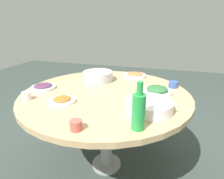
{
  "coord_description": "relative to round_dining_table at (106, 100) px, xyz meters",
  "views": [
    {
      "loc": [
        -0.45,
        1.34,
        1.29
      ],
      "look_at": [
        -0.05,
        -0.01,
        0.77
      ],
      "focal_mm": 29.89,
      "sensor_mm": 36.0,
      "label": 1
    }
  ],
  "objects": [
    {
      "name": "tea_cup_side",
      "position": [
        0.51,
        0.32,
        0.1
      ],
      "size": [
        0.06,
        0.06,
        0.06
      ],
      "primitive_type": "cylinder",
      "color": "white",
      "rests_on": "round_dining_table"
    },
    {
      "name": "soup_bowl",
      "position": [
        -0.38,
        0.24,
        0.11
      ],
      "size": [
        0.33,
        0.3,
        0.07
      ],
      "color": "white",
      "rests_on": "round_dining_table"
    },
    {
      "name": "rice_bowl",
      "position": [
        0.17,
        -0.28,
        0.12
      ],
      "size": [
        0.29,
        0.29,
        0.1
      ],
      "color": "#B2B5BA",
      "rests_on": "round_dining_table"
    },
    {
      "name": "tea_cup_near",
      "position": [
        -0.03,
        0.58,
        0.1
      ],
      "size": [
        0.07,
        0.07,
        0.06
      ],
      "primitive_type": "cylinder",
      "color": "#C45445",
      "rests_on": "round_dining_table"
    },
    {
      "name": "round_dining_table",
      "position": [
        0.0,
        0.0,
        0.0
      ],
      "size": [
        1.35,
        1.35,
        0.75
      ],
      "color": "#99999E",
      "rests_on": "ground"
    },
    {
      "name": "green_bottle",
      "position": [
        -0.34,
        0.47,
        0.18
      ],
      "size": [
        0.07,
        0.07,
        0.26
      ],
      "color": "green",
      "rests_on": "round_dining_table"
    },
    {
      "name": "dish_eggplant",
      "position": [
        0.54,
        0.08,
        0.09
      ],
      "size": [
        0.2,
        0.2,
        0.04
      ],
      "color": "silver",
      "rests_on": "round_dining_table"
    },
    {
      "name": "dish_tofu_braise",
      "position": [
        -0.15,
        -0.51,
        0.09
      ],
      "size": [
        0.23,
        0.23,
        0.04
      ],
      "color": "white",
      "rests_on": "round_dining_table"
    },
    {
      "name": "tea_cup_far",
      "position": [
        -0.53,
        -0.27,
        0.1
      ],
      "size": [
        0.08,
        0.08,
        0.05
      ],
      "primitive_type": "cylinder",
      "color": "#38559A",
      "rests_on": "round_dining_table"
    },
    {
      "name": "dish_greens",
      "position": [
        -0.4,
        -0.1,
        0.1
      ],
      "size": [
        0.24,
        0.24,
        0.06
      ],
      "color": "silver",
      "rests_on": "round_dining_table"
    },
    {
      "name": "ground",
      "position": [
        0.0,
        0.0,
        -0.67
      ],
      "size": [
        8.0,
        8.0,
        0.0
      ],
      "primitive_type": "plane",
      "color": "#343F3A"
    },
    {
      "name": "dish_stirfry",
      "position": [
        0.24,
        0.28,
        0.09
      ],
      "size": [
        0.19,
        0.19,
        0.04
      ],
      "color": "white",
      "rests_on": "round_dining_table"
    }
  ]
}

